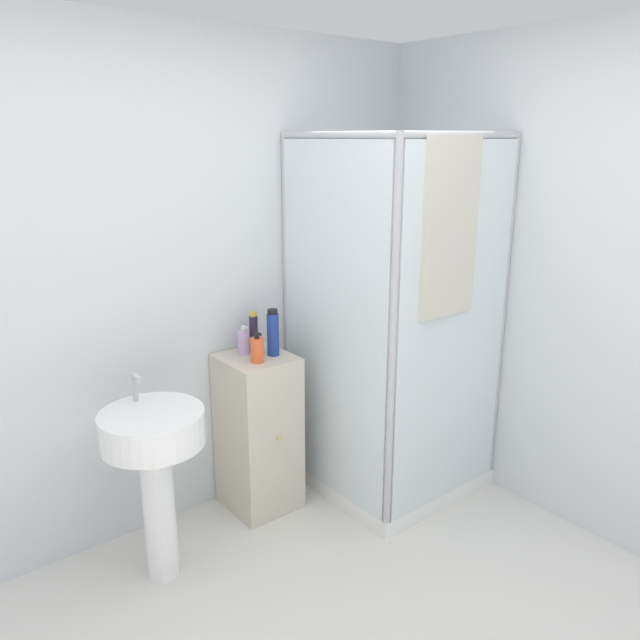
% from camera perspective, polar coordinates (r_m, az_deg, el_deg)
% --- Properties ---
extents(wall_back, '(6.40, 0.06, 2.50)m').
position_cam_1_polar(wall_back, '(3.14, -15.70, 2.48)').
color(wall_back, silver).
rests_on(wall_back, ground_plane).
extents(shower_enclosure, '(0.88, 0.91, 2.00)m').
position_cam_1_polar(shower_enclosure, '(3.55, 6.68, -7.00)').
color(shower_enclosure, white).
rests_on(shower_enclosure, ground_plane).
extents(vanity_cabinet, '(0.35, 0.39, 0.87)m').
position_cam_1_polar(vanity_cabinet, '(3.45, -5.67, -10.17)').
color(vanity_cabinet, beige).
rests_on(vanity_cabinet, ground_plane).
extents(sink, '(0.46, 0.46, 0.96)m').
position_cam_1_polar(sink, '(2.91, -14.89, -11.81)').
color(sink, white).
rests_on(sink, ground_plane).
extents(soap_dispenser, '(0.07, 0.07, 0.16)m').
position_cam_1_polar(soap_dispenser, '(3.17, -5.78, -2.71)').
color(soap_dispenser, '#E5562D').
rests_on(soap_dispenser, vanity_cabinet).
extents(shampoo_bottle_tall_black, '(0.05, 0.05, 0.22)m').
position_cam_1_polar(shampoo_bottle_tall_black, '(3.32, -6.08, -1.10)').
color(shampoo_bottle_tall_black, '#281E33').
rests_on(shampoo_bottle_tall_black, vanity_cabinet).
extents(shampoo_bottle_blue, '(0.06, 0.06, 0.25)m').
position_cam_1_polar(shampoo_bottle_blue, '(3.25, -4.32, -1.19)').
color(shampoo_bottle_blue, navy).
rests_on(shampoo_bottle_blue, vanity_cabinet).
extents(lotion_bottle_white, '(0.06, 0.06, 0.16)m').
position_cam_1_polar(lotion_bottle_white, '(3.30, -7.01, -2.04)').
color(lotion_bottle_white, '#B299C6').
rests_on(lotion_bottle_white, vanity_cabinet).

